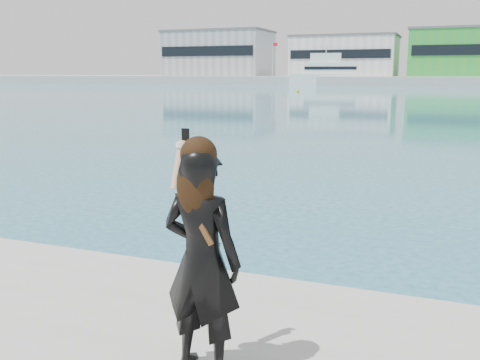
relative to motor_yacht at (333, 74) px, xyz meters
name	(u,v)px	position (x,y,z in m)	size (l,w,h in m)	color
far_quay	(441,81)	(21.76, 16.78, -1.54)	(320.00, 40.00, 2.00)	#9E9E99
warehouse_grey_left	(219,53)	(-33.24, 14.76, 5.22)	(26.52, 16.36, 11.50)	gray
warehouse_white	(345,56)	(-0.24, 14.76, 4.22)	(24.48, 15.35, 9.50)	silver
flagpole_left	(273,57)	(-16.15, 7.78, 3.99)	(1.28, 0.16, 8.00)	silver
motor_yacht	(333,74)	(0.00, 0.00, 0.00)	(20.02, 8.55, 9.05)	white
buoy_far	(298,92)	(2.90, -39.62, -2.54)	(0.50, 0.50, 0.50)	yellow
woman	(201,254)	(22.33, -114.00, -0.92)	(0.59, 0.42, 1.63)	black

